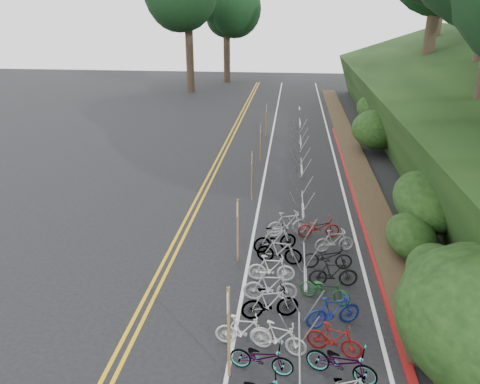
% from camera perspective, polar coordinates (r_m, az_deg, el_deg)
% --- Properties ---
extents(ground, '(120.00, 120.00, 0.00)m').
position_cam_1_polar(ground, '(13.75, -5.44, -18.58)').
color(ground, black).
rests_on(ground, ground).
extents(road_markings, '(7.47, 80.00, 0.01)m').
position_cam_1_polar(road_markings, '(22.26, 1.32, -1.84)').
color(road_markings, gold).
rests_on(road_markings, ground).
extents(red_curb, '(0.25, 28.00, 0.10)m').
position_cam_1_polar(red_curb, '(24.15, 13.80, -0.44)').
color(red_curb, maroon).
rests_on(red_curb, ground).
extents(embankment, '(14.30, 48.14, 9.11)m').
position_cam_1_polar(embankment, '(31.77, 25.94, 8.02)').
color(embankment, black).
rests_on(embankment, ground).
extents(bike_rack_front, '(1.11, 2.92, 1.10)m').
position_cam_1_polar(bike_rack_front, '(12.31, 7.22, -19.40)').
color(bike_rack_front, gray).
rests_on(bike_rack_front, ground).
extents(bike_racks_rest, '(1.14, 23.00, 1.17)m').
position_cam_1_polar(bike_racks_rest, '(24.59, 7.46, 2.42)').
color(bike_racks_rest, gray).
rests_on(bike_racks_rest, ground).
extents(signpost_near, '(0.08, 0.40, 2.66)m').
position_cam_1_polar(signpost_near, '(11.98, -1.39, -16.14)').
color(signpost_near, brown).
rests_on(signpost_near, ground).
extents(signposts_rest, '(0.08, 18.40, 2.50)m').
position_cam_1_polar(signposts_rest, '(25.42, 2.07, 4.60)').
color(signposts_rest, brown).
rests_on(signposts_rest, ground).
extents(bike_front, '(0.47, 1.60, 0.96)m').
position_cam_1_polar(bike_front, '(13.57, 0.41, -16.48)').
color(bike_front, beige).
rests_on(bike_front, ground).
extents(bike_valet, '(3.23, 12.28, 1.07)m').
position_cam_1_polar(bike_valet, '(14.94, 7.66, -12.68)').
color(bike_valet, navy).
rests_on(bike_valet, ground).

